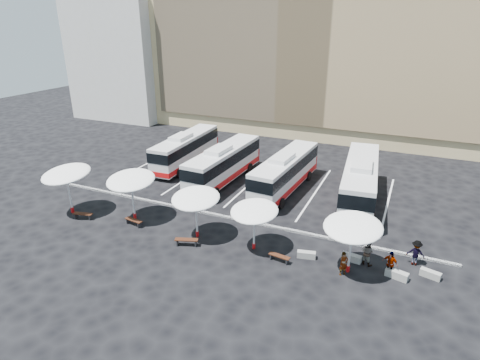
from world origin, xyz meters
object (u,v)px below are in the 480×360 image
at_px(sunshade_3, 254,211).
at_px(passenger_2, 390,264).
at_px(bus_1, 224,163).
at_px(wood_bench_1, 134,221).
at_px(wood_bench_3, 279,257).
at_px(conc_bench_2, 397,275).
at_px(passenger_0, 344,264).
at_px(passenger_1, 367,252).
at_px(bus_2, 285,171).
at_px(wood_bench_0, 83,215).
at_px(bus_0, 186,148).
at_px(bus_3, 360,180).
at_px(passenger_3, 416,253).
at_px(conc_bench_1, 352,258).
at_px(conc_bench_0, 306,255).
at_px(conc_bench_3, 430,274).
at_px(sunshade_0, 66,174).
at_px(wood_bench_2, 186,241).
at_px(sunshade_2, 196,198).
at_px(sunshade_4, 353,227).
at_px(sunshade_1, 131,180).

distance_m(sunshade_3, passenger_2, 8.65).
bearing_deg(bus_1, wood_bench_1, -99.86).
relative_size(wood_bench_3, conc_bench_2, 1.10).
xyz_separation_m(passenger_0, passenger_1, (1.11, 1.70, 0.08)).
relative_size(bus_2, wood_bench_1, 7.18).
bearing_deg(passenger_2, wood_bench_0, -155.10).
xyz_separation_m(bus_0, bus_3, (17.74, -2.14, 0.20)).
height_order(passenger_1, passenger_3, passenger_1).
bearing_deg(conc_bench_1, bus_1, 146.51).
distance_m(conc_bench_0, conc_bench_3, 7.28).
relative_size(conc_bench_1, passenger_0, 0.80).
xyz_separation_m(bus_3, wood_bench_1, (-14.40, -10.88, -1.58)).
bearing_deg(sunshade_0, conc_bench_2, 3.02).
distance_m(bus_0, passenger_1, 22.67).
distance_m(bus_3, wood_bench_3, 11.56).
bearing_deg(bus_3, wood_bench_3, -111.20).
bearing_deg(sunshade_0, passenger_0, 0.88).
bearing_deg(bus_3, bus_0, 167.56).
bearing_deg(conc_bench_1, sunshade_3, -169.53).
bearing_deg(bus_0, conc_bench_3, -27.70).
relative_size(conc_bench_2, passenger_2, 0.80).
distance_m(bus_0, wood_bench_0, 13.86).
xyz_separation_m(wood_bench_0, wood_bench_2, (9.18, -0.12, 0.01)).
relative_size(bus_2, sunshade_2, 3.05).
xyz_separation_m(conc_bench_2, passenger_0, (-2.95, -0.94, 0.52)).
xyz_separation_m(bus_1, wood_bench_2, (2.77, -11.35, -1.42)).
distance_m(wood_bench_1, conc_bench_0, 12.78).
xyz_separation_m(bus_1, wood_bench_1, (-2.24, -10.48, -1.44)).
xyz_separation_m(wood_bench_0, passenger_2, (21.86, 1.85, 0.45)).
bearing_deg(sunshade_3, bus_3, 63.48).
bearing_deg(sunshade_4, sunshade_1, 178.65).
bearing_deg(bus_2, passenger_1, -43.81).
xyz_separation_m(sunshade_0, sunshade_1, (5.12, 1.15, -0.08)).
height_order(sunshade_4, wood_bench_1, sunshade_4).
height_order(sunshade_4, passenger_2, sunshade_4).
xyz_separation_m(bus_3, sunshade_3, (-5.12, -10.26, 0.82)).
bearing_deg(bus_3, conc_bench_3, -63.81).
relative_size(wood_bench_2, wood_bench_3, 1.14).
bearing_deg(passenger_2, bus_2, 154.93).
height_order(sunshade_2, wood_bench_2, sunshade_2).
distance_m(wood_bench_3, conc_bench_2, 6.94).
xyz_separation_m(wood_bench_0, conc_bench_2, (22.32, 1.75, -0.11)).
bearing_deg(sunshade_0, conc_bench_0, 3.74).
height_order(bus_1, conc_bench_0, bus_1).
xyz_separation_m(sunshade_2, passenger_2, (12.62, 0.63, -2.11)).
distance_m(wood_bench_2, passenger_2, 12.84).
bearing_deg(wood_bench_1, sunshade_3, 3.82).
bearing_deg(passenger_1, sunshade_4, 75.84).
height_order(bus_3, sunshade_4, bus_3).
relative_size(wood_bench_3, passenger_3, 0.85).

